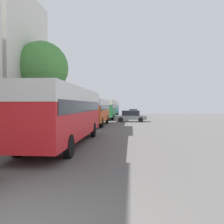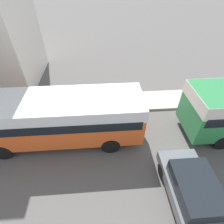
{
  "view_description": "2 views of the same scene",
  "coord_description": "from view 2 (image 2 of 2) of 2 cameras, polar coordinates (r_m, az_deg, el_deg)",
  "views": [
    {
      "loc": [
        2.14,
        -4.13,
        2.25
      ],
      "look_at": [
        -0.43,
        29.18,
        1.3
      ],
      "focal_mm": 40.0,
      "sensor_mm": 36.0,
      "label": 1
    },
    {
      "loc": [
        5.06,
        25.67,
        7.98
      ],
      "look_at": [
        -1.92,
        26.19,
        1.88
      ],
      "focal_mm": 28.0,
      "sensor_mm": 36.0,
      "label": 2
    }
  ],
  "objects": [
    {
      "name": "car_far_curb",
      "position": [
        8.58,
        25.09,
        -22.62
      ],
      "size": [
        4.19,
        1.93,
        1.5
      ],
      "rotation": [
        0.0,
        0.0,
        -1.57
      ],
      "color": "slate",
      "rests_on": "ground_plane"
    },
    {
      "name": "bus_following",
      "position": [
        9.62,
        -17.91,
        -0.83
      ],
      "size": [
        2.57,
        9.11,
        2.85
      ],
      "color": "#EA5B23",
      "rests_on": "ground_plane"
    }
  ]
}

